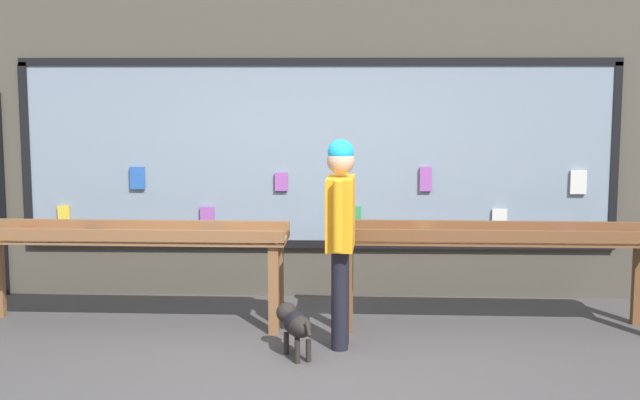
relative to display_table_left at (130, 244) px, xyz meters
The scene contains 6 objects.
ground_plane 2.16m from the display_table_left, 35.25° to the right, with size 40.00×40.00×0.00m, color #474444.
shopfront_facade 2.31m from the display_table_left, 37.24° to the left, with size 8.41×0.29×3.80m.
display_table_left is the anchor object (origin of this frame).
display_table_right 3.30m from the display_table_left, ahead, with size 2.86×0.64×0.94m.
person_browsing 2.02m from the display_table_left, 17.64° to the right, with size 0.24×0.68×1.75m.
small_dog 1.85m from the display_table_left, 29.94° to the right, with size 0.36×0.58×0.40m.
Camera 1 is at (0.32, -6.70, 2.23)m, focal length 50.00 mm.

